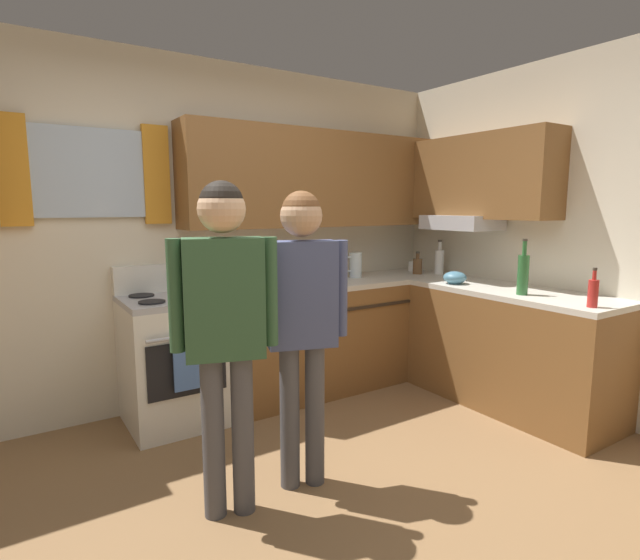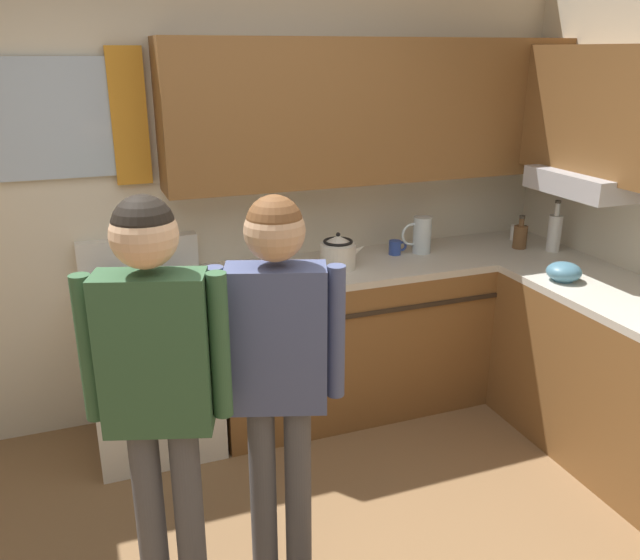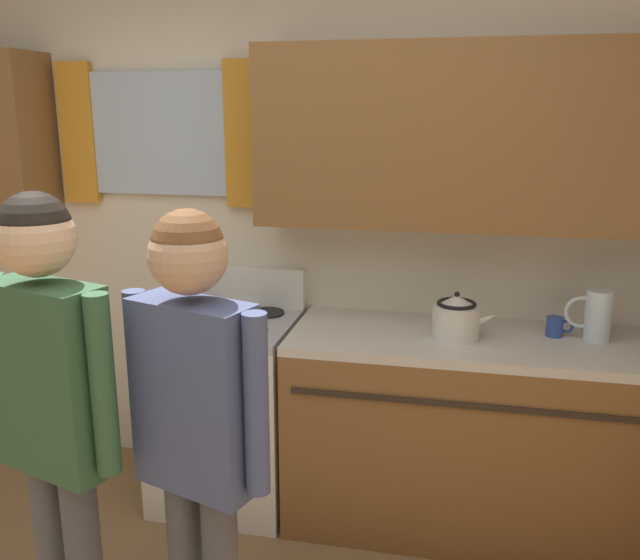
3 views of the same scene
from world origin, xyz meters
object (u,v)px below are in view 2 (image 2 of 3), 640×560
bottle_squat_brown (520,236)px  adult_left (156,370)px  water_pitcher (421,235)px  bottle_milk_white (555,232)px  stovetop_kettle (338,252)px  mug_cobalt_blue (396,247)px  mug_ceramic_white (517,233)px  mixing_bowl (564,272)px  adult_in_plaid (277,354)px  stove_oven (153,364)px

bottle_squat_brown → adult_left: size_ratio=0.13×
bottle_squat_brown → water_pitcher: water_pitcher is taller
bottle_milk_white → water_pitcher: size_ratio=1.42×
bottle_squat_brown → stovetop_kettle: stovetop_kettle is taller
mug_cobalt_blue → bottle_milk_white: bearing=-16.4°
bottle_squat_brown → stovetop_kettle: size_ratio=0.75×
bottle_milk_white → bottle_squat_brown: size_ratio=1.53×
mug_cobalt_blue → mug_ceramic_white: size_ratio=0.91×
bottle_squat_brown → stovetop_kettle: (-1.20, 0.03, 0.02)m
mug_ceramic_white → water_pitcher: (-0.72, -0.03, 0.06)m
mug_cobalt_blue → mug_ceramic_white: mug_ceramic_white is taller
mug_cobalt_blue → water_pitcher: 0.17m
mug_ceramic_white → mixing_bowl: bearing=-109.1°
bottle_squat_brown → adult_left: (-2.34, -1.14, 0.05)m
mug_cobalt_blue → stovetop_kettle: bearing=-164.0°
water_pitcher → mixing_bowl: 0.86m
bottle_squat_brown → mixing_bowl: 0.61m
mug_ceramic_white → water_pitcher: water_pitcher is taller
bottle_squat_brown → mug_ceramic_white: bearing=58.2°
mug_ceramic_white → adult_in_plaid: bearing=-147.6°
bottle_milk_white → stovetop_kettle: size_ratio=1.14×
mug_ceramic_white → mug_cobalt_blue: bearing=-179.3°
water_pitcher → adult_left: adult_left is taller
stove_oven → mixing_bowl: stove_oven is taller
stove_oven → bottle_squat_brown: bearing=-1.8°
stove_oven → adult_left: 1.33m
mug_cobalt_blue → adult_in_plaid: (-1.13, -1.26, 0.06)m
mug_cobalt_blue → stovetop_kettle: (-0.42, -0.12, 0.05)m
stove_oven → stovetop_kettle: stovetop_kettle is taller
stovetop_kettle → mixing_bowl: size_ratio=1.50×
mug_cobalt_blue → water_pitcher: (0.15, -0.02, 0.07)m
stove_oven → mixing_bowl: 2.24m
mug_ceramic_white → stovetop_kettle: stovetop_kettle is taller
stovetop_kettle → mug_cobalt_blue: bearing=16.0°
adult_left → adult_in_plaid: size_ratio=1.02×
stove_oven → adult_in_plaid: adult_in_plaid is taller
adult_in_plaid → bottle_squat_brown: bearing=30.3°
water_pitcher → adult_in_plaid: 1.78m
bottle_milk_white → bottle_squat_brown: bearing=141.4°
stovetop_kettle → adult_in_plaid: bearing=-121.8°
bottle_squat_brown → mug_ceramic_white: bottle_squat_brown is taller
bottle_milk_white → mixing_bowl: size_ratio=1.71×
mug_cobalt_blue → mixing_bowl: size_ratio=0.63×
bottle_squat_brown → water_pitcher: size_ratio=0.93×
stove_oven → mug_ceramic_white: stove_oven is taller
mug_cobalt_blue → mug_ceramic_white: 0.88m
stove_oven → bottle_squat_brown: 2.31m
stove_oven → mug_cobalt_blue: stove_oven is taller
stovetop_kettle → water_pitcher: bearing=9.7°
bottle_milk_white → adult_left: size_ratio=0.19×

